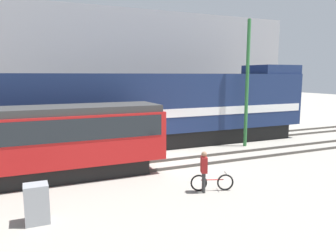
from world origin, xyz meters
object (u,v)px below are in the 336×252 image
freight_locomotive (171,108)px  streetcar (19,141)px  signal_box (37,204)px  utility_pole_left (247,84)px  bicycle (212,182)px  person (204,168)px

freight_locomotive → streetcar: size_ratio=1.59×
signal_box → freight_locomotive: bearing=45.5°
streetcar → utility_pole_left: bearing=9.5°
freight_locomotive → bicycle: size_ratio=11.84×
bicycle → person: (-0.38, -0.01, 0.63)m
person → utility_pole_left: size_ratio=0.21×
bicycle → streetcar: bearing=149.3°
utility_pole_left → signal_box: 14.31m
streetcar → signal_box: bearing=-84.4°
person → freight_locomotive: bearing=73.7°
freight_locomotive → person: bearing=-106.3°
bicycle → utility_pole_left: (6.16, 6.10, 3.53)m
streetcar → utility_pole_left: 13.17m
signal_box → utility_pole_left: bearing=27.0°
person → bicycle: bearing=1.4°
bicycle → signal_box: signal_box is taller
person → signal_box: (-5.89, -0.22, -0.36)m
freight_locomotive → utility_pole_left: bearing=-27.4°
freight_locomotive → signal_box: freight_locomotive is taller
streetcar → bicycle: 7.90m
streetcar → signal_box: streetcar is taller
utility_pole_left → person: bearing=-137.0°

